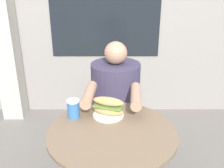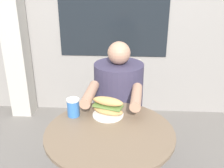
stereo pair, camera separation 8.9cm
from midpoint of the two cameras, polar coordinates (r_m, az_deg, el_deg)
The scene contains 6 objects.
lattice_pillar at distance 3.07m, azimuth -20.30°, elevation 14.36°, with size 0.23×0.23×2.40m.
cafe_table at distance 1.63m, azimuth 1.16°, elevation -16.14°, with size 0.74×0.74×0.76m.
diner_chair at distance 2.43m, azimuth 2.90°, elevation -3.01°, with size 0.41×0.41×0.87m.
seated_diner at distance 2.14m, azimuth 2.47°, elevation -8.07°, with size 0.41×0.70×1.12m.
sandwich_on_plate at distance 1.64m, azimuth 0.69°, elevation -5.12°, with size 0.21×0.20×0.12m.
drink_cup at distance 1.64m, azimuth -6.89°, elevation -5.09°, with size 0.08×0.08×0.12m.
Camera 2 is at (0.09, -1.26, 1.58)m, focal length 42.00 mm.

